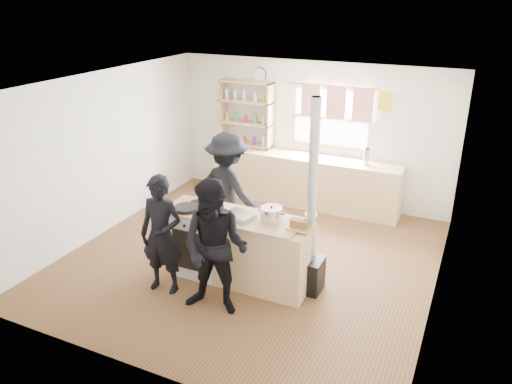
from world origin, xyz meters
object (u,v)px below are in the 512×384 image
Objects in this scene: skillet_greens at (187,208)px; person_far at (228,190)px; cooking_island at (242,249)px; person_near_right at (215,249)px; person_near_left at (162,235)px; roast_tray at (240,216)px; thermos at (366,157)px; flue_heater at (310,244)px; stockpot_stove at (212,202)px; stockpot_counter at (271,214)px; bread_board at (300,225)px.

skillet_greens is 0.23× the size of person_far.
person_near_right is (0.02, -0.72, 0.37)m from cooking_island.
skillet_greens is 0.26× the size of person_near_left.
thermos is at bearing 71.77° from roast_tray.
roast_tray is 0.16× the size of flue_heater.
roast_tray is at bearing 5.68° from skillet_greens.
skillet_greens is at bearing -142.18° from stockpot_stove.
roast_tray reaches higher than skillet_greens.
roast_tray is (-0.93, -2.82, -0.07)m from thermos.
thermos is at bearing 71.53° from cooking_island.
skillet_greens is 0.16× the size of flue_heater.
roast_tray is 1.00m from person_near_left.
person_near_right is at bearing -88.61° from cooking_island.
bread_board is at bearing -7.89° from stockpot_counter.
person_near_left is 0.93× the size of person_near_right.
flue_heater is 1.62× the size of person_near_left.
stockpot_stove is 0.10× the size of flue_heater.
flue_heater is at bearing 171.07° from person_far.
cooking_island is 1.18m from person_far.
person_near_left is (-0.07, -0.48, -0.19)m from skillet_greens.
stockpot_stove is at bearing 164.73° from roast_tray.
roast_tray is 0.94m from flue_heater.
roast_tray is 1.46× the size of bread_board.
flue_heater is at bearing 38.70° from person_near_right.
cooking_island is 4.94× the size of skillet_greens.
thermos is 0.14× the size of cooking_island.
person_far reaches higher than cooking_island.
bread_board is at bearing 35.15° from person_near_right.
thermos reaches higher than stockpot_stove.
cooking_island is at bearing 9.40° from skillet_greens.
flue_heater is (0.87, 0.21, -0.30)m from roast_tray.
person_near_right is at bearing -58.33° from stockpot_stove.
person_far is (-0.19, 0.81, -0.16)m from stockpot_stove.
person_near_right reaches higher than stockpot_counter.
thermos reaches higher than skillet_greens.
stockpot_stove is (-0.48, 0.08, 0.55)m from cooking_island.
person_near_left is (-1.74, -3.37, -0.26)m from thermos.
person_far is at bearing -130.32° from thermos.
person_near_left is at bearing 101.02° from person_far.
roast_tray is 0.25× the size of person_near_right.
flue_heater is (1.61, 0.28, -0.30)m from skillet_greens.
stockpot_counter is (-0.53, -2.74, -0.01)m from thermos.
roast_tray is 0.79m from bread_board.
thermos reaches higher than stockpot_counter.
bread_board is (1.26, -0.10, -0.04)m from stockpot_stove.
person_far is at bearing 154.51° from flue_heater.
skillet_greens is at bearing 75.34° from person_near_left.
stockpot_counter reaches higher than cooking_island.
person_near_left reaches higher than bread_board.
cooking_island is 1.06m from person_near_left.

